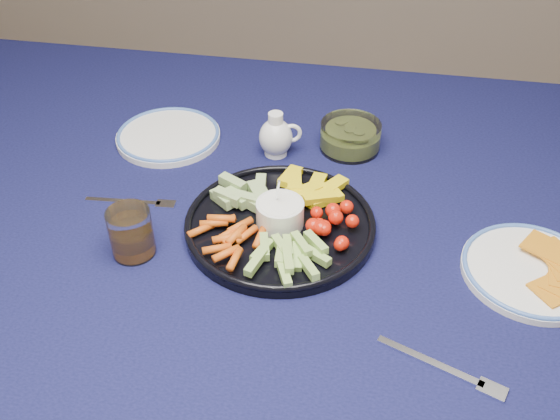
% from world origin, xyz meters
% --- Properties ---
extents(dining_table, '(1.67, 1.07, 0.75)m').
position_xyz_m(dining_table, '(0.00, 0.00, 0.66)').
color(dining_table, '#532D1B').
rests_on(dining_table, ground).
extents(crudite_platter, '(0.32, 0.32, 0.10)m').
position_xyz_m(crudite_platter, '(0.09, -0.10, 0.76)').
color(crudite_platter, black).
rests_on(crudite_platter, dining_table).
extents(creamer_pitcher, '(0.08, 0.07, 0.09)m').
position_xyz_m(creamer_pitcher, '(0.05, 0.13, 0.79)').
color(creamer_pitcher, white).
rests_on(creamer_pitcher, dining_table).
extents(pickle_bowl, '(0.12, 0.12, 0.06)m').
position_xyz_m(pickle_bowl, '(0.19, 0.17, 0.77)').
color(pickle_bowl, white).
rests_on(pickle_bowl, dining_table).
extents(cheese_plate, '(0.21, 0.21, 0.03)m').
position_xyz_m(cheese_plate, '(0.50, -0.13, 0.76)').
color(cheese_plate, white).
rests_on(cheese_plate, dining_table).
extents(juice_tumbler, '(0.07, 0.07, 0.08)m').
position_xyz_m(juice_tumbler, '(-0.12, -0.19, 0.78)').
color(juice_tumbler, white).
rests_on(juice_tumbler, dining_table).
extents(fork_left, '(0.16, 0.03, 0.00)m').
position_xyz_m(fork_left, '(-0.16, -0.07, 0.75)').
color(fork_left, white).
rests_on(fork_left, dining_table).
extents(fork_right, '(0.17, 0.08, 0.00)m').
position_xyz_m(fork_right, '(0.37, -0.34, 0.75)').
color(fork_right, white).
rests_on(fork_right, dining_table).
extents(side_plate_extra, '(0.21, 0.21, 0.02)m').
position_xyz_m(side_plate_extra, '(-0.18, 0.14, 0.75)').
color(side_plate_extra, white).
rests_on(side_plate_extra, dining_table).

